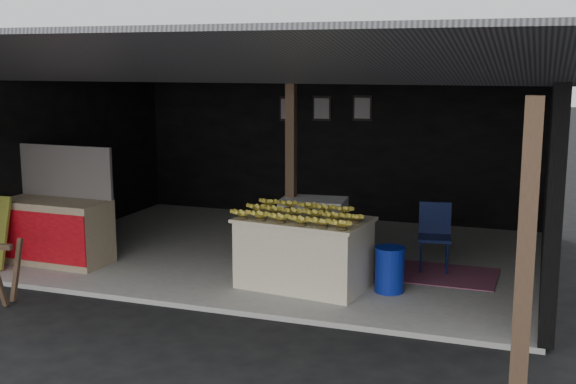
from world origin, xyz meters
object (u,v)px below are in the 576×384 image
at_px(banana_table, 304,252).
at_px(water_barrel, 390,271).
at_px(neighbor_stall, 54,228).
at_px(plastic_chair, 435,231).
at_px(white_crate, 313,233).

xyz_separation_m(banana_table, water_barrel, (1.01, 0.14, -0.17)).
xyz_separation_m(neighbor_stall, plastic_chair, (4.83, 1.37, 0.04)).
relative_size(banana_table, plastic_chair, 1.87).
xyz_separation_m(white_crate, water_barrel, (1.14, -0.65, -0.21)).
bearing_deg(plastic_chair, white_crate, -170.76).
bearing_deg(neighbor_stall, plastic_chair, 17.44).
bearing_deg(water_barrel, banana_table, -172.10).
bearing_deg(plastic_chair, banana_table, -145.46).
distance_m(banana_table, white_crate, 0.80).
distance_m(white_crate, plastic_chair, 1.57).
bearing_deg(banana_table, neighbor_stall, -171.59).
height_order(white_crate, neighbor_stall, neighbor_stall).
xyz_separation_m(banana_table, white_crate, (-0.14, 0.79, 0.04)).
bearing_deg(water_barrel, plastic_chair, 73.00).
xyz_separation_m(white_crate, neighbor_stall, (-3.34, -0.89, 0.01)).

